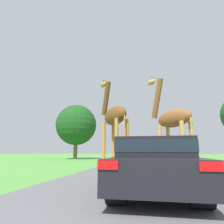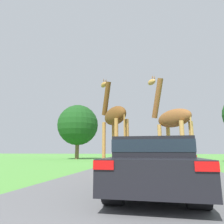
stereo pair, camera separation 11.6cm
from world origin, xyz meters
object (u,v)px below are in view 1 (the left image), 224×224
object	(u,v)px
car_far_ahead	(128,154)
car_queue_left	(179,156)
tree_centre_back	(76,125)
giraffe_near_road	(114,120)
giraffe_companion	(171,122)
car_queue_right	(166,154)
car_lead_maroon	(155,163)

from	to	relation	value
car_far_ahead	car_queue_left	bearing A→B (deg)	-60.78
tree_centre_back	giraffe_near_road	bearing A→B (deg)	-63.44
giraffe_companion	giraffe_near_road	bearing A→B (deg)	135.77
car_queue_right	car_lead_maroon	bearing A→B (deg)	-95.02
car_queue_right	car_queue_left	size ratio (longest dim) A/B	0.96
car_queue_right	car_far_ahead	bearing A→B (deg)	137.79
giraffe_near_road	car_far_ahead	world-z (taller)	giraffe_near_road
tree_centre_back	car_queue_left	bearing A→B (deg)	-35.02
giraffe_near_road	car_queue_left	world-z (taller)	giraffe_near_road
car_lead_maroon	giraffe_near_road	bearing A→B (deg)	114.16
giraffe_near_road	car_lead_maroon	world-z (taller)	giraffe_near_road
car_far_ahead	tree_centre_back	distance (m)	8.11
car_far_ahead	giraffe_companion	bearing A→B (deg)	-77.61
giraffe_near_road	tree_centre_back	size ratio (longest dim) A/B	0.68
giraffe_near_road	car_queue_right	xyz separation A→B (m)	(3.31, 13.09, -1.78)
car_queue_right	car_far_ahead	distance (m)	6.06
giraffe_companion	tree_centre_back	world-z (taller)	tree_centre_back
giraffe_near_road	tree_centre_back	bearing A→B (deg)	79.77
tree_centre_back	car_queue_right	bearing A→B (deg)	-16.70
giraffe_near_road	car_queue_right	world-z (taller)	giraffe_near_road
car_lead_maroon	tree_centre_back	bearing A→B (deg)	116.10
car_far_ahead	car_queue_right	bearing A→B (deg)	-42.21
giraffe_near_road	giraffe_companion	xyz separation A→B (m)	(2.67, -0.35, -0.22)
giraffe_near_road	tree_centre_back	distance (m)	18.63
giraffe_near_road	car_queue_right	distance (m)	13.61
giraffe_near_road	car_queue_left	size ratio (longest dim) A/B	1.09
car_queue_left	giraffe_companion	bearing A→B (deg)	-98.72
car_queue_right	car_far_ahead	size ratio (longest dim) A/B	0.93
car_queue_left	giraffe_near_road	bearing A→B (deg)	-116.27
giraffe_near_road	giraffe_companion	distance (m)	2.70
car_far_ahead	tree_centre_back	size ratio (longest dim) A/B	0.65
giraffe_near_road	car_lead_maroon	bearing A→B (deg)	-102.63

